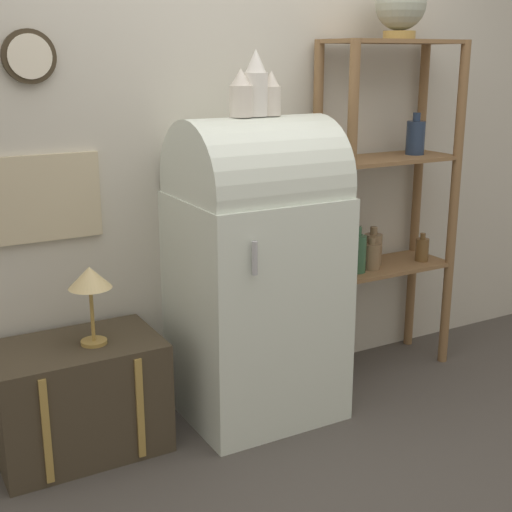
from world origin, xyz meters
The scene contains 10 objects.
ground_plane centered at (0.00, 0.00, 0.00)m, with size 12.00×12.00×0.00m, color #4C4742.
wall_back centered at (-0.01, 0.57, 1.35)m, with size 7.00×0.09×2.70m.
refrigerator centered at (0.00, 0.24, 0.73)m, with size 0.69×0.65×1.41m.
suitcase_trunk centered at (-0.84, 0.29, 0.25)m, with size 0.70×0.45×0.49m.
shelf_unit centered at (0.85, 0.36, 0.95)m, with size 0.74×0.34×1.74m.
globe centered at (0.87, 0.34, 1.89)m, with size 0.25×0.25×0.29m.
vase_left centered at (-0.08, 0.23, 1.50)m, with size 0.10×0.10×0.20m.
vase_center centered at (0.00, 0.24, 1.54)m, with size 0.11×0.11×0.28m.
vase_right centered at (0.07, 0.23, 1.50)m, with size 0.08×0.08×0.19m.
desk_lamp centered at (-0.77, 0.25, 0.77)m, with size 0.18×0.18×0.34m.
Camera 1 is at (-1.55, -2.50, 1.66)m, focal length 50.00 mm.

